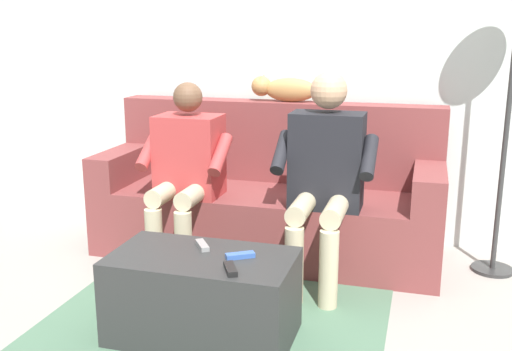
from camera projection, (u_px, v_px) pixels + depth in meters
ground_plane at (232, 298)px, 3.17m from camera, size 8.00×8.00×0.00m
back_wall at (286, 44)px, 3.95m from camera, size 4.78×0.06×2.59m
couch at (269, 200)px, 3.80m from camera, size 2.13×0.76×0.94m
coffee_table at (203, 296)px, 2.73m from camera, size 0.83×0.47×0.40m
person_left_seated at (324, 169)px, 3.25m from camera, size 0.55×0.57×1.17m
person_right_seated at (186, 165)px, 3.51m from camera, size 0.53×0.52×1.10m
cat_on_backrest at (283, 89)px, 3.83m from camera, size 0.58×0.13×0.17m
remote_blue at (240, 255)px, 2.65m from camera, size 0.13×0.11×0.02m
remote_gray at (202, 245)px, 2.78m from camera, size 0.11×0.13×0.02m
remote_black at (230, 269)px, 2.50m from camera, size 0.10×0.13×0.02m
floor_rug at (215, 320)px, 2.92m from camera, size 1.64×1.77×0.01m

